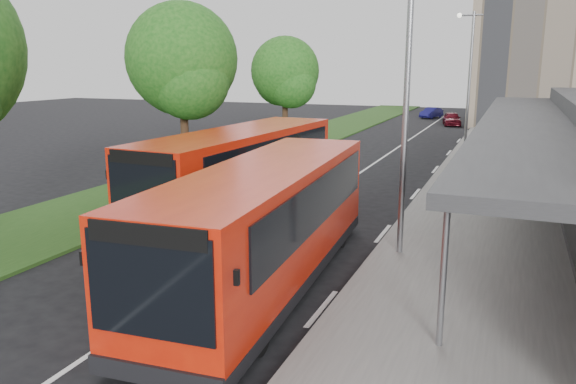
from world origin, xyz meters
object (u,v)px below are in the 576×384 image
at_px(tree_mid, 182,66).
at_px(bollard, 484,154).
at_px(tree_far, 285,76).
at_px(car_near, 452,119).
at_px(lamp_post_near, 404,83).
at_px(bus_main, 267,224).
at_px(litter_bin, 475,181).
at_px(lamp_post_far, 468,73).
at_px(bus_second, 241,172).
at_px(car_far, 431,113).

distance_m(tree_mid, bollard, 15.99).
bearing_deg(tree_far, car_near, 63.33).
relative_size(tree_mid, lamp_post_near, 0.99).
height_order(bus_main, litter_bin, bus_main).
bearing_deg(bollard, lamp_post_far, 108.89).
xyz_separation_m(tree_far, lamp_post_near, (11.13, -19.05, 0.20)).
height_order(lamp_post_near, bollard, lamp_post_near).
xyz_separation_m(lamp_post_far, bus_second, (-6.04, -17.49, -3.19)).
height_order(tree_far, car_far, tree_far).
height_order(lamp_post_far, bus_main, lamp_post_far).
relative_size(lamp_post_near, bus_main, 0.77).
distance_m(tree_far, bus_main, 23.97).
distance_m(tree_far, car_near, 19.78).
xyz_separation_m(bus_main, bollard, (3.90, 19.07, -0.82)).
bearing_deg(bollard, car_near, 100.57).
relative_size(tree_mid, car_far, 2.47).
xyz_separation_m(car_near, car_far, (-2.68, 6.59, -0.07)).
distance_m(tree_mid, car_far, 36.70).
relative_size(lamp_post_far, car_near, 2.29).
relative_size(lamp_post_far, car_far, 2.50).
xyz_separation_m(tree_far, lamp_post_far, (11.13, 0.95, 0.20)).
bearing_deg(bollard, car_far, 103.51).
distance_m(lamp_post_far, bus_second, 18.77).
height_order(lamp_post_far, car_far, lamp_post_far).
distance_m(lamp_post_near, car_far, 43.47).
relative_size(litter_bin, bollard, 0.79).
bearing_deg(tree_mid, lamp_post_far, 49.32).
xyz_separation_m(bus_second, bollard, (7.42, 13.45, -0.86)).
bearing_deg(litter_bin, tree_far, 141.07).
height_order(tree_mid, bus_second, tree_mid).
bearing_deg(car_near, bus_second, -106.78).
relative_size(lamp_post_near, car_far, 2.50).
height_order(tree_mid, car_far, tree_mid).
distance_m(tree_far, bollard, 13.45).
height_order(bollard, car_far, bollard).
bearing_deg(tree_mid, lamp_post_near, -32.36).
relative_size(lamp_post_far, bollard, 7.82).
xyz_separation_m(tree_mid, car_far, (6.02, 35.91, -4.58)).
relative_size(lamp_post_near, car_near, 2.29).
xyz_separation_m(tree_far, bollard, (12.51, -3.09, -3.86)).
bearing_deg(litter_bin, bollard, 90.38).
bearing_deg(tree_far, lamp_post_far, 4.87).
distance_m(lamp_post_far, bus_main, 23.47).
bearing_deg(bus_second, bollard, 64.35).
bearing_deg(bollard, tree_mid, -144.53).
height_order(lamp_post_near, bus_main, lamp_post_near).
bearing_deg(tree_far, bus_second, -72.89).
height_order(bus_second, litter_bin, bus_second).
distance_m(bus_main, litter_bin, 12.69).
bearing_deg(lamp_post_near, bollard, 85.06).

